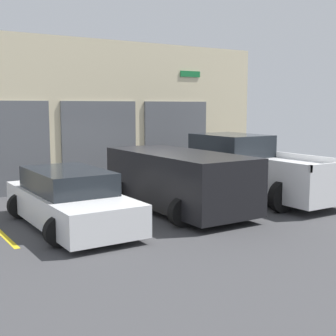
{
  "coord_description": "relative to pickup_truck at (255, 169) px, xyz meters",
  "views": [
    {
      "loc": [
        -6.83,
        -11.76,
        2.8
      ],
      "look_at": [
        0.0,
        -1.06,
        1.1
      ],
      "focal_mm": 50.0,
      "sensor_mm": 36.0,
      "label": 1
    }
  ],
  "objects": [
    {
      "name": "sedan_white",
      "position": [
        -6.05,
        -0.27,
        -0.25
      ],
      "size": [
        2.15,
        4.57,
        1.33
      ],
      "color": "white",
      "rests_on": "ground"
    },
    {
      "name": "parking_stripe_left",
      "position": [
        -4.54,
        -0.3,
        -0.87
      ],
      "size": [
        0.12,
        2.2,
        0.01
      ],
      "primitive_type": "cube",
      "color": "gold",
      "rests_on": "ground"
    },
    {
      "name": "parking_stripe_right",
      "position": [
        1.51,
        -0.3,
        -0.87
      ],
      "size": [
        0.12,
        2.2,
        0.01
      ],
      "primitive_type": "cube",
      "color": "gold",
      "rests_on": "ground"
    },
    {
      "name": "pickup_truck",
      "position": [
        0.0,
        0.0,
        0.0
      ],
      "size": [
        2.49,
        5.26,
        1.87
      ],
      "color": "white",
      "rests_on": "ground"
    },
    {
      "name": "parking_stripe_far_left",
      "position": [
        -7.56,
        -0.3,
        -0.87
      ],
      "size": [
        0.12,
        2.2,
        0.01
      ],
      "primitive_type": "cube",
      "color": "gold",
      "rests_on": "ground"
    },
    {
      "name": "ground_plane",
      "position": [
        -3.03,
        1.26,
        -0.88
      ],
      "size": [
        28.0,
        28.0,
        0.0
      ],
      "primitive_type": "plane",
      "color": "#3D3D3F"
    },
    {
      "name": "shophouse_building",
      "position": [
        -3.03,
        4.54,
        1.58
      ],
      "size": [
        12.97,
        0.68,
        5.02
      ],
      "color": "beige",
      "rests_on": "ground"
    },
    {
      "name": "sedan_side",
      "position": [
        -3.03,
        -0.3,
        -0.02
      ],
      "size": [
        2.4,
        4.7,
        1.57
      ],
      "color": "black",
      "rests_on": "ground"
    },
    {
      "name": "parking_stripe_centre",
      "position": [
        -1.51,
        -0.3,
        -0.87
      ],
      "size": [
        0.12,
        2.2,
        0.01
      ],
      "primitive_type": "cube",
      "color": "gold",
      "rests_on": "ground"
    }
  ]
}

